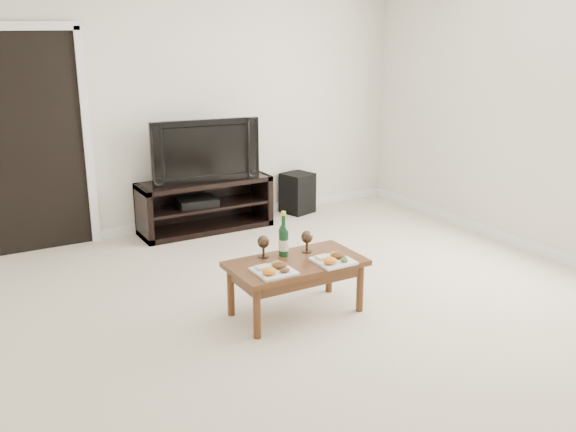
# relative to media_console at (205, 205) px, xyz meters

# --- Properties ---
(floor) EXTENTS (5.50, 5.50, 0.00)m
(floor) POSITION_rel_media_console_xyz_m (-0.04, -2.50, -0.28)
(floor) COLOR beige
(floor) RESTS_ON ground
(back_wall) EXTENTS (5.00, 0.04, 2.60)m
(back_wall) POSITION_rel_media_console_xyz_m (-0.04, 0.27, 1.02)
(back_wall) COLOR silver
(back_wall) RESTS_ON ground
(doorway) EXTENTS (0.90, 0.02, 2.05)m
(doorway) POSITION_rel_media_console_xyz_m (-1.59, 0.24, 0.75)
(doorway) COLOR black
(doorway) RESTS_ON ground
(media_console) EXTENTS (1.39, 0.45, 0.55)m
(media_console) POSITION_rel_media_console_xyz_m (0.00, 0.00, 0.00)
(media_console) COLOR black
(media_console) RESTS_ON ground
(television) EXTENTS (1.12, 0.31, 0.64)m
(television) POSITION_rel_media_console_xyz_m (0.00, 0.00, 0.60)
(television) COLOR black
(television) RESTS_ON media_console
(av_receiver) EXTENTS (0.43, 0.34, 0.08)m
(av_receiver) POSITION_rel_media_console_xyz_m (-0.10, -0.01, 0.05)
(av_receiver) COLOR black
(av_receiver) RESTS_ON media_console
(subwoofer) EXTENTS (0.38, 0.38, 0.46)m
(subwoofer) POSITION_rel_media_console_xyz_m (1.18, 0.09, -0.04)
(subwoofer) COLOR black
(subwoofer) RESTS_ON ground
(coffee_table) EXTENTS (1.00, 0.55, 0.42)m
(coffee_table) POSITION_rel_media_console_xyz_m (-0.20, -2.22, -0.07)
(coffee_table) COLOR #553017
(coffee_table) RESTS_ON ground
(plate_left) EXTENTS (0.27, 0.27, 0.07)m
(plate_left) POSITION_rel_media_console_xyz_m (-0.45, -2.34, 0.18)
(plate_left) COLOR white
(plate_left) RESTS_ON coffee_table
(plate_right) EXTENTS (0.27, 0.27, 0.07)m
(plate_right) POSITION_rel_media_console_xyz_m (0.03, -2.38, 0.18)
(plate_right) COLOR white
(plate_right) RESTS_ON coffee_table
(wine_bottle) EXTENTS (0.07, 0.07, 0.35)m
(wine_bottle) POSITION_rel_media_console_xyz_m (-0.22, -2.08, 0.32)
(wine_bottle) COLOR #0E3618
(wine_bottle) RESTS_ON coffee_table
(goblet_left) EXTENTS (0.09, 0.09, 0.17)m
(goblet_left) POSITION_rel_media_console_xyz_m (-0.37, -2.02, 0.23)
(goblet_left) COLOR #38291E
(goblet_left) RESTS_ON coffee_table
(goblet_right) EXTENTS (0.09, 0.09, 0.17)m
(goblet_right) POSITION_rel_media_console_xyz_m (-0.03, -2.09, 0.23)
(goblet_right) COLOR #38291E
(goblet_right) RESTS_ON coffee_table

